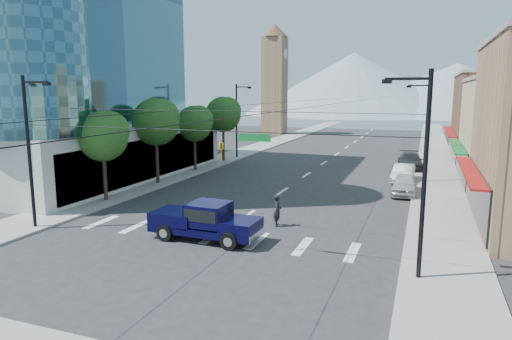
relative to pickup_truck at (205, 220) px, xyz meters
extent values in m
plane|color=#28282B|center=(0.38, -0.74, -1.10)|extent=(160.00, 160.00, 0.00)
cube|color=gray|center=(-11.62, 39.26, -1.02)|extent=(4.00, 120.00, 0.15)
cube|color=gray|center=(12.38, 39.26, -1.02)|extent=(4.00, 120.00, 0.15)
cube|color=#B7B7B2|center=(-26.12, 13.26, 1.40)|extent=(29.00, 26.00, 5.00)
cube|color=brown|center=(20.38, 39.26, 3.90)|extent=(12.00, 18.00, 10.00)
cube|color=#8C6B4C|center=(-16.12, 61.26, 7.90)|extent=(4.00, 4.00, 18.00)
cone|color=brown|center=(-16.12, 61.26, 18.10)|extent=(4.80, 4.80, 2.40)
cone|color=gray|center=(-14.62, 149.26, 9.90)|extent=(80.00, 80.00, 22.00)
cone|color=gray|center=(20.38, 159.26, 7.90)|extent=(90.00, 90.00, 18.00)
cylinder|color=black|center=(-10.82, 5.26, 1.18)|extent=(0.28, 0.28, 4.55)
sphere|color=#1E4A18|center=(-10.82, 5.26, 3.78)|extent=(3.64, 3.64, 3.64)
sphere|color=#1E4A18|center=(-10.42, 5.56, 4.18)|extent=(2.86, 2.86, 2.86)
cylinder|color=black|center=(-10.82, 12.26, 1.46)|extent=(0.28, 0.28, 5.11)
sphere|color=#1E4A18|center=(-10.82, 12.26, 4.38)|extent=(4.09, 4.09, 4.09)
sphere|color=#1E4A18|center=(-10.42, 12.56, 4.78)|extent=(3.21, 3.21, 3.21)
cylinder|color=black|center=(-10.82, 19.26, 1.18)|extent=(0.28, 0.28, 4.55)
sphere|color=#1E4A18|center=(-10.82, 19.26, 3.78)|extent=(3.64, 3.64, 3.64)
sphere|color=#1E4A18|center=(-10.42, 19.56, 4.18)|extent=(2.86, 2.86, 2.86)
cylinder|color=black|center=(-10.82, 26.26, 1.46)|extent=(0.28, 0.28, 5.11)
sphere|color=#1E4A18|center=(-10.82, 26.26, 4.38)|extent=(4.09, 4.09, 4.09)
sphere|color=#1E4A18|center=(-10.42, 26.56, 4.78)|extent=(3.21, 3.21, 3.21)
cylinder|color=black|center=(-10.42, -1.74, 3.40)|extent=(0.20, 0.20, 9.00)
cylinder|color=black|center=(11.18, -1.74, 3.40)|extent=(0.20, 0.20, 9.00)
cylinder|color=black|center=(0.38, -1.74, 5.10)|extent=(21.60, 0.04, 0.04)
imported|color=gold|center=(1.88, -1.74, 4.05)|extent=(0.16, 0.20, 1.00)
cube|color=#0C6626|center=(3.58, -1.74, 4.85)|extent=(1.60, 0.06, 0.35)
cylinder|color=black|center=(-10.42, 29.26, 3.40)|extent=(0.20, 0.20, 9.00)
cube|color=black|center=(-9.52, 29.26, 7.50)|extent=(1.80, 0.12, 0.12)
cube|color=black|center=(-8.72, 29.26, 7.40)|extent=(0.40, 0.25, 0.18)
cylinder|color=black|center=(11.18, 21.26, 3.40)|extent=(0.20, 0.20, 9.00)
cube|color=black|center=(10.28, 21.26, 7.50)|extent=(1.80, 0.12, 0.12)
cube|color=black|center=(9.48, 21.26, 7.40)|extent=(0.40, 0.25, 0.18)
cube|color=black|center=(0.02, 0.00, -0.49)|extent=(6.16, 2.39, 0.39)
cube|color=black|center=(2.19, -0.06, -0.04)|extent=(1.83, 2.16, 0.61)
cube|color=black|center=(0.25, -0.01, 0.40)|extent=(2.16, 2.11, 1.22)
cube|color=black|center=(0.25, -0.01, 0.51)|extent=(1.94, 2.14, 0.67)
cube|color=black|center=(-1.75, 0.05, 0.01)|extent=(2.61, 2.29, 0.72)
cube|color=silver|center=(3.07, -0.09, -0.49)|extent=(0.19, 2.11, 0.39)
cube|color=silver|center=(-3.02, 0.08, -0.49)|extent=(0.19, 2.11, 0.33)
cylinder|color=black|center=(1.93, -1.11, -0.63)|extent=(0.94, 0.36, 0.93)
cylinder|color=black|center=(1.99, 1.00, -0.63)|extent=(0.94, 0.36, 0.93)
cylinder|color=black|center=(-1.95, -1.00, -0.63)|extent=(0.94, 0.36, 0.93)
cylinder|color=black|center=(-1.89, 1.11, -0.63)|extent=(0.94, 0.36, 0.93)
imported|color=black|center=(2.96, 3.82, -0.12)|extent=(0.63, 0.81, 1.96)
imported|color=silver|center=(9.78, 15.53, -0.28)|extent=(1.98, 4.81, 1.63)
imported|color=silver|center=(9.42, 20.86, -0.30)|extent=(1.97, 4.92, 1.59)
imported|color=#29292B|center=(9.78, 28.22, -0.24)|extent=(2.91, 6.12, 1.72)
camera|label=1|loc=(11.11, -21.72, 7.00)|focal=32.00mm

